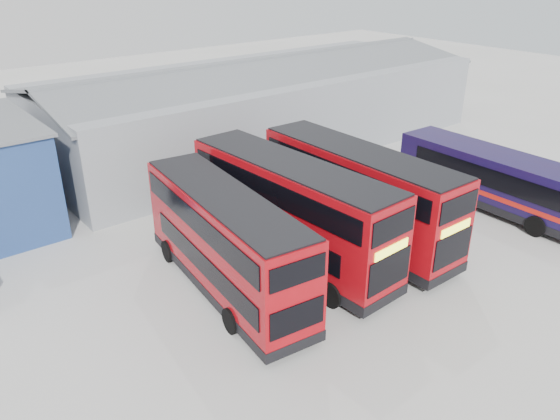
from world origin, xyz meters
The scene contains 6 objects.
ground_plane centered at (0.00, 0.00, 0.00)m, with size 120.00×120.00×0.00m, color #9B9B96.
maintenance_shed centered at (8.00, 20.00, 2.60)m, with size 30.50×12.00×5.89m.
double_decker_left centered at (-4.71, 5.76, 2.07)m, with size 3.46×10.01×4.15m.
double_decker_centre centered at (-1.21, 6.06, 2.23)m, with size 3.02×10.69×4.48m.
double_decker_right centered at (2.29, 5.58, 2.20)m, with size 2.76×10.48×4.41m.
single_decker_blue centered at (10.49, 3.51, 1.48)m, with size 2.95×11.05×2.97m.
Camera 1 is at (-14.58, -9.82, 12.13)m, focal length 35.00 mm.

